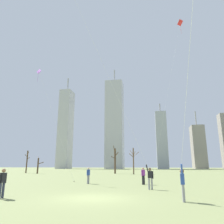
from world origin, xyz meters
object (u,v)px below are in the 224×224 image
Objects in this scene: bystander_strolling_midfield at (3,182)px; distant_kite_drifting_right_purple at (42,81)px; bare_tree_rightmost at (115,160)px; bystander_far_off_by_trees at (88,175)px; distant_kite_low_near_trees_red at (178,33)px; bare_tree_far_right_edge at (27,161)px; bare_tree_center at (133,160)px; bystander_watching_nearby at (143,175)px; bare_tree_right_of_center at (38,165)px; kite_flyer_midfield_left_pink at (120,107)px; kite_flyer_midfield_right_white at (186,138)px.

distant_kite_drifting_right_purple is (-5.52, 13.08, 11.72)m from bystander_strolling_midfield.
bystander_strolling_midfield is at bearing -89.77° from bare_tree_rightmost.
bystander_far_off_by_trees is 30.95m from distant_kite_low_near_trees_red.
distant_kite_drifting_right_purple is 2.66× the size of bare_tree_far_right_edge.
bare_tree_center reaches higher than bystander_strolling_midfield.
bare_tree_right_of_center is at bearing 134.80° from bystander_watching_nearby.
kite_flyer_midfield_left_pink is at bearing -108.62° from bystander_watching_nearby.
bare_tree_rightmost is at bearing 104.52° from kite_flyer_midfield_right_white.
bare_tree_far_right_edge is 22.23m from bare_tree_rightmost.
bystander_watching_nearby is at bearing -83.04° from bare_tree_center.
bare_tree_rightmost is at bearing 0.52° from bare_tree_far_right_edge.
kite_flyer_midfield_right_white reaches higher than bare_tree_rightmost.
distant_kite_low_near_trees_red is 27.01m from bare_tree_center.
bare_tree_center is at bearing -4.34° from bare_tree_far_right_edge.
bystander_strolling_midfield is (-5.93, -5.98, -5.73)m from kite_flyer_midfield_left_pink.
bare_tree_center is (-9.79, 11.59, -22.35)m from distant_kite_low_near_trees_red.
bystander_strolling_midfield is 36.98m from bare_tree_center.
kite_flyer_midfield_left_pink reaches higher than bare_tree_center.
bare_tree_rightmost is at bearing 105.09° from bystander_watching_nearby.
distant_kite_low_near_trees_red is 4.48× the size of bare_tree_rightmost.
bare_tree_rightmost reaches higher than bare_tree_far_right_edge.
bare_tree_center is 1.02× the size of bare_tree_far_right_edge.
kite_flyer_midfield_left_pink is at bearing 122.18° from kite_flyer_midfield_right_white.
bare_tree_center is at bearing 67.41° from distant_kite_drifting_right_purple.
bare_tree_far_right_edge is (-24.31, 28.13, 2.06)m from bystander_far_off_by_trees.
bare_tree_rightmost is (-4.45, 2.23, 0.11)m from bare_tree_center.
bystander_far_off_by_trees is (-5.56, -0.01, 0.00)m from bystander_watching_nearby.
distant_kite_low_near_trees_red is at bearing 65.52° from bystander_watching_nearby.
bystander_watching_nearby is 5.56m from bystander_far_off_by_trees.
bystander_far_off_by_trees is 28.50m from bare_tree_rightmost.
bare_tree_center is (-1.64, 30.69, -3.60)m from kite_flyer_midfield_left_pink.
bare_tree_right_of_center is at bearing -178.34° from bare_tree_center.
bare_tree_right_of_center is (-12.28, 22.94, -10.71)m from distant_kite_drifting_right_purple.
kite_flyer_midfield_right_white reaches higher than bystander_strolling_midfield.
bare_tree_right_of_center is at bearing -30.15° from bare_tree_far_right_edge.
kite_flyer_midfield_left_pink is at bearing -79.51° from bare_tree_rightmost.
distant_kite_drifting_right_purple is at bearing -112.59° from bare_tree_center.
bare_tree_rightmost is at bearing 100.49° from kite_flyer_midfield_left_pink.
bare_tree_right_of_center is (-27.87, 36.62, -1.18)m from kite_flyer_midfield_right_white.
bare_tree_center reaches higher than bare_tree_far_right_edge.
bystander_far_off_by_trees is at bearing -95.19° from bare_tree_center.
bystander_far_off_by_trees is at bearing -179.89° from bystander_watching_nearby.
bare_tree_center is 1.39× the size of bare_tree_right_of_center.
bystander_watching_nearby is at bearing 103.07° from kite_flyer_midfield_right_white.
distant_kite_low_near_trees_red is at bearing -18.95° from bare_tree_right_of_center.
kite_flyer_midfield_left_pink is at bearing -31.80° from distant_kite_drifting_right_purple.
bare_tree_right_of_center is at bearing 116.30° from bystander_strolling_midfield.
bystander_strolling_midfield is 0.30× the size of bare_tree_far_right_edge.
bare_tree_right_of_center is (-22.09, -0.64, -1.13)m from bare_tree_center.
kite_flyer_midfield_right_white is 2.58× the size of bare_tree_center.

